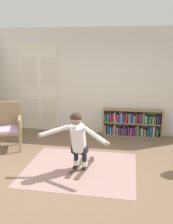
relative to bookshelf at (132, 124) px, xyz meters
name	(u,v)px	position (x,y,z in m)	size (l,w,h in m)	color
ground_plane	(82,173)	(-0.91, -2.39, -0.34)	(7.20, 7.20, 0.00)	brown
back_wall	(100,82)	(-0.91, 0.21, 1.11)	(6.00, 0.10, 2.90)	beige
double_door	(39,88)	(-2.66, 0.15, 0.89)	(1.22, 0.05, 2.45)	beige
rug	(80,169)	(-0.98, -2.22, -0.34)	(2.18, 1.88, 0.01)	gray
bookshelf	(132,124)	(0.00, 0.00, 0.00)	(1.60, 0.30, 0.74)	olive
wicker_chair	(8,125)	(-2.89, -1.40, 0.24)	(0.78, 0.78, 1.10)	#8E7555
skis_pair	(81,167)	(-0.98, -2.18, -0.32)	(0.43, 0.96, 0.07)	#4C3826
person_skier	(78,137)	(-1.00, -2.33, 0.37)	(1.39, 0.69, 1.14)	white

